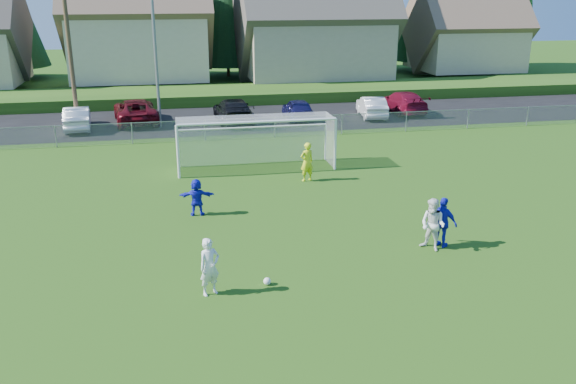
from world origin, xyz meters
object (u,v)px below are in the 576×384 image
Objects in this scene: soccer_ball at (267,281)px; car_g at (403,102)px; goalkeeper at (307,162)px; player_white_b at (433,225)px; player_blue_a at (443,222)px; player_blue_b at (197,197)px; car_c at (136,111)px; car_e at (298,109)px; soccer_goal at (255,134)px; car_d at (233,111)px; player_white_a at (210,267)px; car_b at (77,118)px; car_f at (372,107)px.

soccer_ball is 0.04× the size of car_g.
goalkeeper is at bearing 52.35° from car_g.
player_white_b reaches higher than player_blue_a.
player_blue_a reaches higher than player_blue_b.
goalkeeper is at bearing 112.65° from car_c.
player_blue_a is (0.43, 0.18, -0.02)m from player_white_b.
soccer_goal is at bearing 68.61° from car_e.
car_d is (6.12, -1.23, 0.01)m from car_c.
car_d reaches higher than car_c.
player_white_a is 0.96× the size of player_white_b.
soccer_ball is 0.05× the size of car_e.
car_g is (15.04, 17.48, 0.01)m from player_blue_b.
car_d is at bearing 3.01° from car_g.
player_white_b is 0.41× the size of car_b.
soccer_goal is (-9.36, -10.47, 0.94)m from car_f.
goalkeeper is 0.43× the size of car_e.
car_b is 0.57× the size of soccer_goal.
player_white_a is at bearing 69.26° from car_f.
car_d is at bearing 86.11° from soccer_ball.
player_blue_b reaches higher than car_e.
player_white_a is at bearing -171.74° from soccer_ball.
soccer_goal is at bearing 56.02° from car_f.
car_d is at bearing 89.43° from soccer_goal.
soccer_ball is 27.20m from car_g.
player_white_a is 24.24m from car_c.
car_d reaches higher than player_blue_b.
player_white_b is (5.72, 1.43, 0.77)m from soccer_ball.
player_blue_b is 17.50m from car_b.
soccer_ball is 23.89m from car_b.
goalkeeper is 0.24× the size of soccer_goal.
car_d is at bearing 154.97° from player_white_b.
soccer_ball is 0.13× the size of goalkeeper.
player_blue_a is 0.32× the size of car_c.
car_b is at bearing 132.30° from soccer_goal.
car_b is at bearing -63.13° from player_blue_b.
player_blue_b is at bearing 22.09° from player_blue_a.
car_g is (7.22, 22.06, -0.13)m from player_blue_a.
car_b reaches higher than car_e.
soccer_goal reaches higher than car_g.
car_e is (13.75, 0.17, -0.01)m from car_b.
soccer_goal is (-4.28, 10.73, 0.75)m from player_white_b.
car_f is at bearing 48.21° from soccer_goal.
player_white_a is 0.32× the size of car_d.
player_blue_b is 0.34× the size of car_b.
soccer_ball is 6.44m from player_blue_b.
player_blue_b is 0.29× the size of car_g.
car_c is 0.73× the size of soccer_goal.
car_d is 9.26m from car_f.
player_white_b is 0.32× the size of car_c.
car_c is 1.03× the size of car_d.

